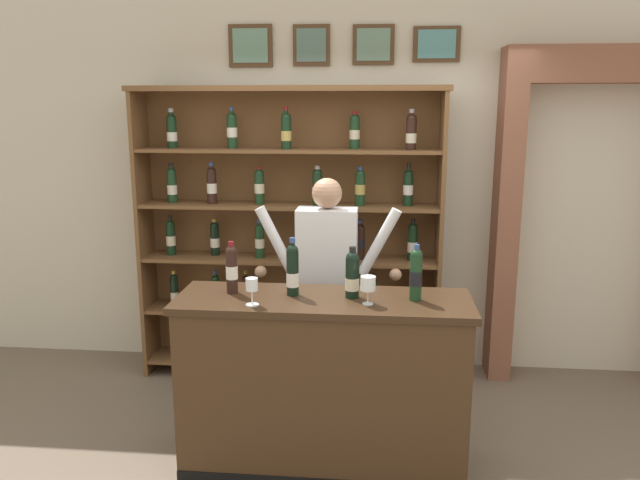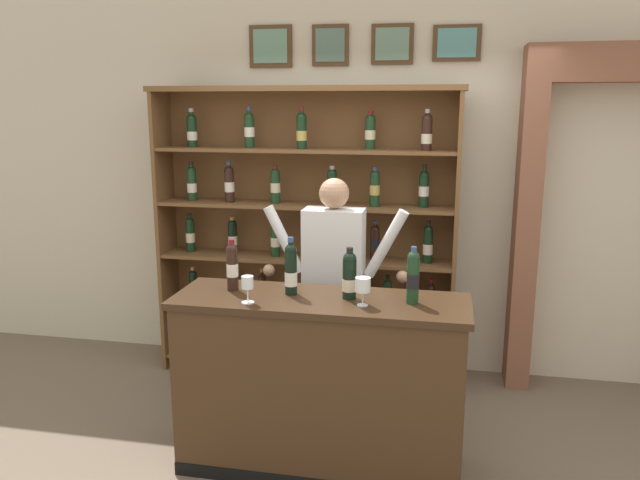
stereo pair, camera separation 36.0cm
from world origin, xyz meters
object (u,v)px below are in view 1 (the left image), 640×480
object	(u,v)px
wine_glass_right	(252,286)
tasting_bottle_riserva	(352,274)
wine_shelf	(290,226)
wine_glass_spare	(368,285)
shopkeeper	(327,273)
tasting_bottle_rosso	(416,274)
tasting_bottle_grappa	(293,270)
tasting_counter	(323,384)
tasting_bottle_vin_santo	(232,268)

from	to	relation	value
wine_glass_right	tasting_bottle_riserva	bearing A→B (deg)	19.73
wine_shelf	wine_glass_spare	size ratio (longest dim) A/B	14.86
shopkeeper	wine_glass_spare	world-z (taller)	shopkeeper
tasting_bottle_rosso	wine_shelf	bearing A→B (deg)	124.59
tasting_bottle_grappa	wine_glass_spare	bearing A→B (deg)	-16.34
tasting_counter	shopkeeper	world-z (taller)	shopkeeper
tasting_bottle_riserva	tasting_bottle_rosso	distance (m)	0.35
tasting_counter	tasting_bottle_riserva	world-z (taller)	tasting_bottle_riserva
tasting_bottle_rosso	tasting_bottle_vin_santo	bearing A→B (deg)	177.81
tasting_bottle_vin_santo	wine_glass_spare	world-z (taller)	tasting_bottle_vin_santo
tasting_counter	wine_shelf	bearing A→B (deg)	106.14
tasting_counter	tasting_bottle_vin_santo	xyz separation A→B (m)	(-0.53, 0.05, 0.67)
wine_shelf	wine_glass_spare	xyz separation A→B (m)	(0.63, -1.39, -0.04)
tasting_bottle_grappa	wine_glass_right	bearing A→B (deg)	-133.67
wine_glass_spare	tasting_bottle_rosso	bearing A→B (deg)	20.21
tasting_bottle_rosso	wine_glass_right	xyz separation A→B (m)	(-0.89, -0.17, -0.05)
tasting_counter	tasting_bottle_rosso	distance (m)	0.85
wine_shelf	shopkeeper	xyz separation A→B (m)	(0.35, -0.69, -0.18)
tasting_bottle_grappa	tasting_bottle_riserva	size ratio (longest dim) A/B	1.14
wine_shelf	tasting_bottle_rosso	size ratio (longest dim) A/B	7.35
tasting_bottle_riserva	wine_glass_spare	size ratio (longest dim) A/B	1.87
tasting_bottle_grappa	tasting_bottle_rosso	world-z (taller)	tasting_bottle_grappa
tasting_bottle_vin_santo	tasting_bottle_riserva	xyz separation A→B (m)	(0.69, -0.02, -0.01)
wine_shelf	tasting_counter	bearing A→B (deg)	-73.86
tasting_counter	tasting_bottle_vin_santo	bearing A→B (deg)	174.37
shopkeeper	wine_shelf	bearing A→B (deg)	116.77
tasting_bottle_riserva	wine_glass_spare	distance (m)	0.15
shopkeeper	tasting_bottle_grappa	world-z (taller)	shopkeeper
tasting_counter	wine_glass_spare	size ratio (longest dim) A/B	10.62
wine_shelf	tasting_counter	size ratio (longest dim) A/B	1.40
wine_shelf	wine_glass_spare	world-z (taller)	wine_shelf
tasting_counter	wine_glass_spare	xyz separation A→B (m)	(0.25, -0.08, 0.63)
shopkeeper	tasting_bottle_vin_santo	xyz separation A→B (m)	(-0.50, -0.57, 0.17)
shopkeeper	tasting_bottle_riserva	xyz separation A→B (m)	(0.19, -0.59, 0.16)
tasting_bottle_rosso	shopkeeper	bearing A→B (deg)	131.94
tasting_counter	tasting_bottle_riserva	distance (m)	0.68
tasting_bottle_rosso	wine_glass_spare	xyz separation A→B (m)	(-0.26, -0.10, -0.04)
wine_shelf	tasting_counter	distance (m)	1.52
tasting_bottle_rosso	wine_glass_spare	bearing A→B (deg)	-159.79
tasting_bottle_vin_santo	tasting_bottle_grappa	world-z (taller)	tasting_bottle_grappa
tasting_bottle_riserva	tasting_counter	bearing A→B (deg)	-169.26
tasting_bottle_riserva	wine_glass_spare	bearing A→B (deg)	-51.61
tasting_bottle_riserva	wine_glass_right	xyz separation A→B (m)	(-0.53, -0.19, -0.03)
tasting_counter	tasting_bottle_rosso	bearing A→B (deg)	1.40
tasting_bottle_grappa	wine_glass_right	xyz separation A→B (m)	(-0.19, -0.20, -0.04)
wine_shelf	wine_glass_right	xyz separation A→B (m)	(0.00, -1.47, -0.05)
tasting_bottle_rosso	tasting_counter	bearing A→B (deg)	-178.60
wine_shelf	tasting_bottle_riserva	distance (m)	1.38
tasting_bottle_riserva	wine_glass_spare	world-z (taller)	tasting_bottle_riserva
tasting_bottle_rosso	wine_glass_spare	distance (m)	0.28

